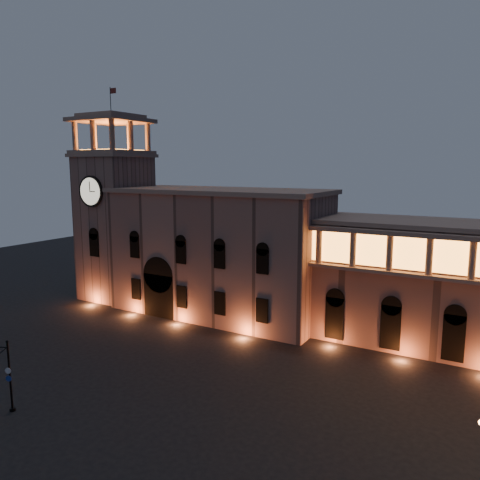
# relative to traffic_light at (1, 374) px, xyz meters

# --- Properties ---
(ground) EXTENTS (160.00, 160.00, 0.00)m
(ground) POSITION_rel_traffic_light_xyz_m (3.32, 10.12, -3.32)
(ground) COLOR black
(ground) RESTS_ON ground
(government_building) EXTENTS (30.80, 12.80, 17.60)m
(government_building) POSITION_rel_traffic_light_xyz_m (1.24, 32.05, 5.45)
(government_building) COLOR #815E54
(government_building) RESTS_ON ground
(clock_tower) EXTENTS (9.80, 9.80, 32.40)m
(clock_tower) POSITION_rel_traffic_light_xyz_m (-17.18, 31.10, 9.18)
(clock_tower) COLOR #815E54
(clock_tower) RESTS_ON ground
(traffic_light) EXTENTS (4.27, 2.05, 6.32)m
(traffic_light) POSITION_rel_traffic_light_xyz_m (0.00, 0.00, 0.00)
(traffic_light) COLOR black
(traffic_light) RESTS_ON ground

